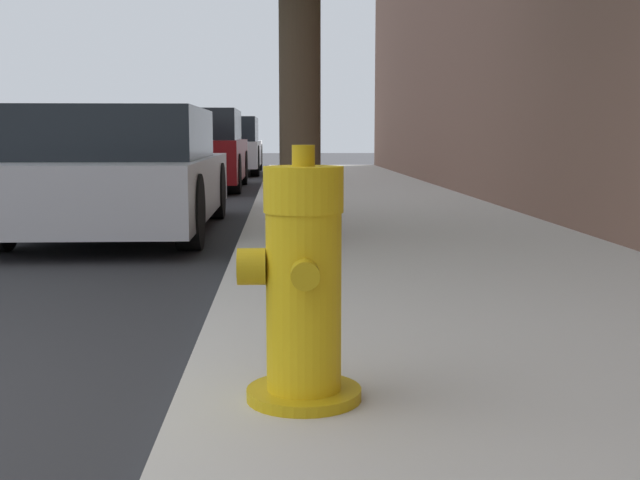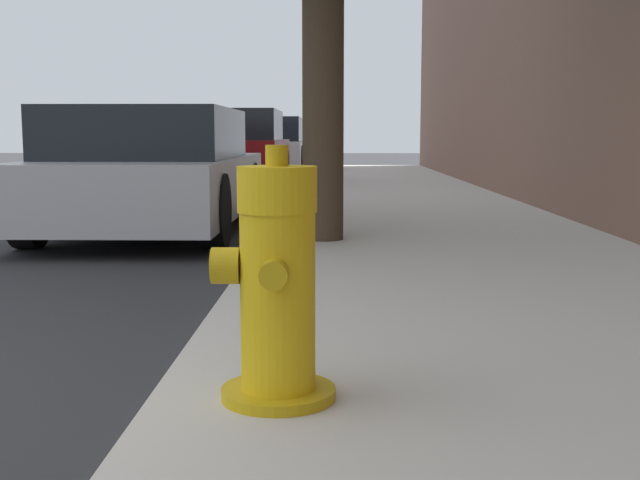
{
  "view_description": "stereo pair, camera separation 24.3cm",
  "coord_description": "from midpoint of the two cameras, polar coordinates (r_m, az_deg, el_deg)",
  "views": [
    {
      "loc": [
        2.21,
        -2.04,
        0.95
      ],
      "look_at": [
        2.38,
        1.59,
        0.47
      ],
      "focal_mm": 45.0,
      "sensor_mm": 36.0,
      "label": 1
    },
    {
      "loc": [
        2.45,
        -2.04,
        0.95
      ],
      "look_at": [
        2.38,
        1.59,
        0.47
      ],
      "focal_mm": 45.0,
      "sensor_mm": 36.0,
      "label": 2
    }
  ],
  "objects": [
    {
      "name": "parked_car_mid",
      "position": [
        14.22,
        -9.38,
        6.26
      ],
      "size": [
        1.7,
        3.89,
        1.38
      ],
      "color": "maroon",
      "rests_on": "ground_plane"
    },
    {
      "name": "parked_car_far",
      "position": [
        19.96,
        -7.1,
        6.63
      ],
      "size": [
        1.73,
        4.59,
        1.37
      ],
      "color": "silver",
      "rests_on": "ground_plane"
    },
    {
      "name": "fire_hydrant",
      "position": [
        2.48,
        -4.08,
        -3.44
      ],
      "size": [
        0.38,
        0.38,
        0.79
      ],
      "color": "#C39C11",
      "rests_on": "sidewalk_slab"
    },
    {
      "name": "parked_car_near",
      "position": [
        8.0,
        -14.77,
        4.68
      ],
      "size": [
        1.76,
        4.05,
        1.2
      ],
      "color": "#B7B7BC",
      "rests_on": "ground_plane"
    }
  ]
}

